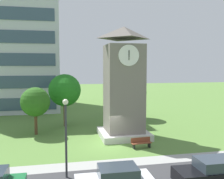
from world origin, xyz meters
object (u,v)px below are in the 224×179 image
object	(u,v)px
park_bench	(141,143)
street_lamp	(66,128)
clock_tower	(124,88)
tree_streetside	(132,93)
parked_car_black	(213,173)
tree_by_building	(65,90)
tree_near_tower	(35,102)

from	to	relation	value
park_bench	street_lamp	bearing A→B (deg)	-144.29
clock_tower	tree_streetside	xyz separation A→B (m)	(3.31, 8.58, -1.36)
park_bench	parked_car_black	distance (m)	7.99
park_bench	clock_tower	bearing A→B (deg)	98.98
street_lamp	tree_streetside	distance (m)	19.42
street_lamp	parked_car_black	bearing A→B (deg)	-20.30
street_lamp	tree_by_building	size ratio (longest dim) A/B	0.82
tree_streetside	park_bench	bearing A→B (deg)	-102.32
park_bench	tree_streetside	world-z (taller)	tree_streetside
park_bench	tree_streetside	xyz separation A→B (m)	(2.71, 12.39, 3.06)
tree_by_building	tree_streetside	bearing A→B (deg)	16.83
tree_streetside	parked_car_black	world-z (taller)	tree_streetside
park_bench	tree_near_tower	size ratio (longest dim) A/B	0.37
clock_tower	tree_streetside	size ratio (longest dim) A/B	1.96
street_lamp	tree_by_building	distance (m)	14.43
clock_tower	tree_streetside	bearing A→B (deg)	68.92
tree_near_tower	clock_tower	bearing A→B (deg)	-17.11
tree_streetside	parked_car_black	xyz separation A→B (m)	(-0.92, -20.16, -2.66)
street_lamp	tree_near_tower	size ratio (longest dim) A/B	1.02
tree_near_tower	parked_car_black	world-z (taller)	tree_near_tower
street_lamp	park_bench	bearing A→B (deg)	35.71
tree_streetside	tree_near_tower	bearing A→B (deg)	-153.73
street_lamp	parked_car_black	size ratio (longest dim) A/B	1.14
clock_tower	parked_car_black	bearing A→B (deg)	-78.33
tree_near_tower	tree_streetside	world-z (taller)	tree_streetside
park_bench	tree_by_building	xyz separation A→B (m)	(-6.20, 9.69, 3.78)
tree_near_tower	tree_by_building	world-z (taller)	tree_by_building
clock_tower	tree_by_building	distance (m)	8.15
street_lamp	tree_by_building	world-z (taller)	tree_by_building
tree_by_building	clock_tower	bearing A→B (deg)	-46.45
clock_tower	street_lamp	distance (m)	10.51
street_lamp	tree_near_tower	world-z (taller)	street_lamp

